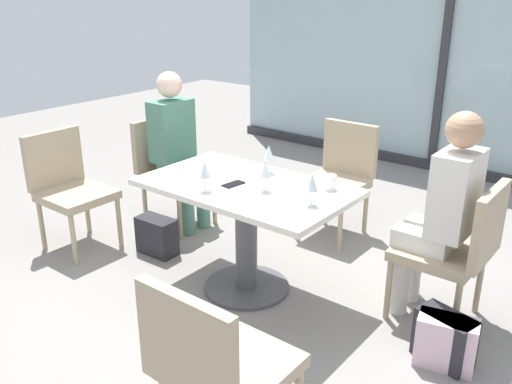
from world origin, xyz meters
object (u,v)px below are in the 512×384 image
object	(u,v)px
handbag_0	(444,338)
handbag_1	(157,236)
dining_table_main	(246,214)
wine_glass_2	(265,170)
chair_far_left	(170,166)
person_far_right	(443,208)
person_far_left	(178,144)
cell_phone_on_table	(233,184)
chair_far_right	(457,245)
coffee_cup	(330,182)
wine_glass_3	(269,153)
chair_front_right	(215,363)
wine_glass_0	(312,183)
wine_glass_1	(205,170)
chair_side_end	(68,183)
chair_near_window	(339,173)
handbag_2	(446,342)

from	to	relation	value
handbag_0	handbag_1	bearing A→B (deg)	-163.00
dining_table_main	wine_glass_2	distance (m)	0.37
dining_table_main	chair_far_left	distance (m)	1.26
person_far_right	person_far_left	size ratio (longest dim) A/B	1.00
cell_phone_on_table	chair_far_right	bearing A→B (deg)	29.23
coffee_cup	chair_far_right	bearing A→B (deg)	16.08
chair_far_right	wine_glass_3	bearing A→B (deg)	-170.86
chair_front_right	handbag_0	size ratio (longest dim) A/B	2.90
wine_glass_0	cell_phone_on_table	distance (m)	0.57
person_far_left	wine_glass_1	bearing A→B (deg)	-36.13
wine_glass_2	chair_far_right	bearing A→B (deg)	25.24
chair_far_right	chair_side_end	bearing A→B (deg)	-163.98
dining_table_main	handbag_1	bearing A→B (deg)	-178.91
chair_near_window	handbag_1	bearing A→B (deg)	-125.62
wine_glass_1	dining_table_main	bearing A→B (deg)	65.92
person_far_left	handbag_1	xyz separation A→B (m)	(0.22, -0.47, -0.56)
chair_far_left	wine_glass_1	xyz separation A→B (m)	(1.06, -0.70, 0.37)
cell_phone_on_table	coffee_cup	bearing A→B (deg)	37.34
coffee_cup	chair_front_right	bearing A→B (deg)	-76.38
cell_phone_on_table	person_far_left	bearing A→B (deg)	160.20
handbag_0	handbag_1	size ratio (longest dim) A/B	1.00
handbag_2	person_far_right	bearing A→B (deg)	106.80
handbag_2	person_far_left	bearing A→B (deg)	156.74
wine_glass_1	wine_glass_0	bearing A→B (deg)	18.41
wine_glass_2	handbag_0	distance (m)	1.34
handbag_1	chair_far_left	bearing A→B (deg)	123.18
chair_far_right	handbag_2	xyz separation A→B (m)	(0.13, -0.42, -0.36)
cell_phone_on_table	handbag_2	xyz separation A→B (m)	(1.36, 0.09, -0.59)
chair_side_end	handbag_0	xyz separation A→B (m)	(2.74, 0.37, -0.36)
chair_side_end	wine_glass_3	xyz separation A→B (m)	(1.44, 0.56, 0.37)
handbag_1	chair_near_window	bearing A→B (deg)	52.25
chair_far_left	person_far_left	world-z (taller)	person_far_left
chair_far_right	person_far_left	bearing A→B (deg)	-180.00
chair_near_window	wine_glass_2	distance (m)	1.24
chair_front_right	wine_glass_0	world-z (taller)	wine_glass_0
chair_far_left	handbag_2	bearing A→B (deg)	-9.52
handbag_1	chair_front_right	bearing A→B (deg)	-37.16
person_far_right	wine_glass_1	world-z (taller)	person_far_right
chair_far_left	wine_glass_0	world-z (taller)	wine_glass_0
wine_glass_0	handbag_2	xyz separation A→B (m)	(0.80, 0.08, -0.72)
person_far_left	handbag_0	xyz separation A→B (m)	(2.35, -0.38, -0.56)
handbag_1	handbag_0	bearing A→B (deg)	0.17
wine_glass_2	handbag_2	bearing A→B (deg)	2.98
dining_table_main	chair_side_end	xyz separation A→B (m)	(-1.46, -0.30, -0.04)
person_far_left	handbag_0	size ratio (longest dim) A/B	4.20
chair_front_right	handbag_1	bearing A→B (deg)	144.97
chair_front_right	wine_glass_1	world-z (taller)	wine_glass_1
chair_far_right	chair_near_window	bearing A→B (deg)	149.04
dining_table_main	wine_glass_0	world-z (taller)	wine_glass_0
coffee_cup	chair_near_window	bearing A→B (deg)	116.14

